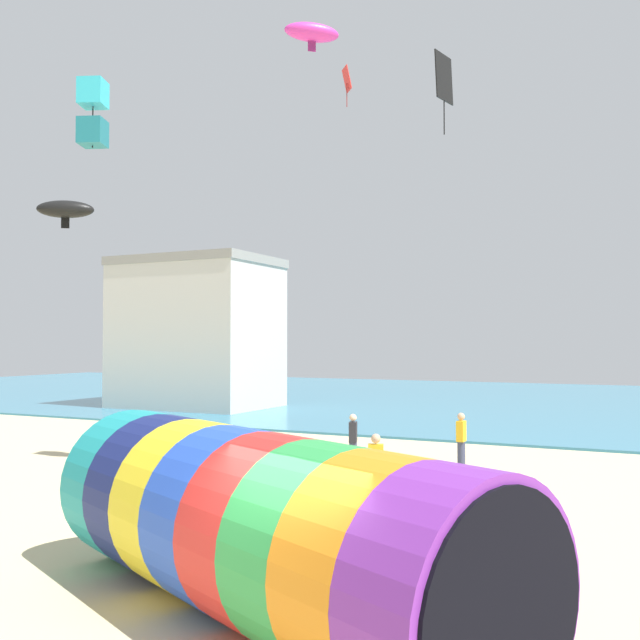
{
  "coord_description": "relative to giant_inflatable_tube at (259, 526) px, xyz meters",
  "views": [
    {
      "loc": [
        3.96,
        -7.52,
        3.86
      ],
      "look_at": [
        -1.14,
        3.09,
        4.23
      ],
      "focal_mm": 40.0,
      "sensor_mm": 36.0,
      "label": 1
    }
  ],
  "objects": [
    {
      "name": "kite_magenta_parafoil",
      "position": [
        -1.51,
        4.71,
        9.1
      ],
      "size": [
        1.23,
        1.18,
        0.65
      ],
      "color": "#D1339E"
    },
    {
      "name": "bystander_mid_beach",
      "position": [
        -0.47,
        12.88,
        -0.44
      ],
      "size": [
        0.24,
        0.37,
        1.7
      ],
      "color": "#383D56",
      "rests_on": "ground"
    },
    {
      "name": "bystander_near_water",
      "position": [
        -3.41,
        11.38,
        -0.45
      ],
      "size": [
        0.31,
        0.41,
        1.67
      ],
      "color": "#383D56",
      "rests_on": "ground"
    },
    {
      "name": "kite_black_parafoil",
      "position": [
        -8.06,
        4.32,
        5.8
      ],
      "size": [
        1.41,
        1.17,
        0.69
      ],
      "color": "black"
    },
    {
      "name": "kite_cyan_box",
      "position": [
        -4.69,
        1.68,
        6.94
      ],
      "size": [
        0.61,
        0.61,
        1.35
      ],
      "color": "#2DB2C6"
    },
    {
      "name": "bystander_far_left",
      "position": [
        -1.04,
        7.16,
        -0.44
      ],
      "size": [
        0.41,
        0.33,
        1.7
      ],
      "color": "black",
      "rests_on": "ground"
    },
    {
      "name": "kite_black_diamond",
      "position": [
        -0.02,
        9.57,
        9.5
      ],
      "size": [
        0.27,
        0.88,
        2.15
      ],
      "color": "black"
    },
    {
      "name": "promenade_building",
      "position": [
        -19.36,
        25.66,
        3.07
      ],
      "size": [
        8.78,
        6.29,
        8.73
      ],
      "color": "beige",
      "rests_on": "ground"
    },
    {
      "name": "kite_red_diamond",
      "position": [
        -5.83,
        16.49,
        12.74
      ],
      "size": [
        0.58,
        0.63,
        1.54
      ],
      "color": "red"
    },
    {
      "name": "sea",
      "position": [
        1.12,
        38.23,
        -1.26
      ],
      "size": [
        120.0,
        40.0,
        0.1
      ],
      "primitive_type": "cube",
      "color": "teal",
      "rests_on": "ground"
    },
    {
      "name": "giant_inflatable_tube",
      "position": [
        0.0,
        0.0,
        0.0
      ],
      "size": [
        8.58,
        5.87,
        2.61
      ],
      "color": "teal",
      "rests_on": "ground"
    }
  ]
}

